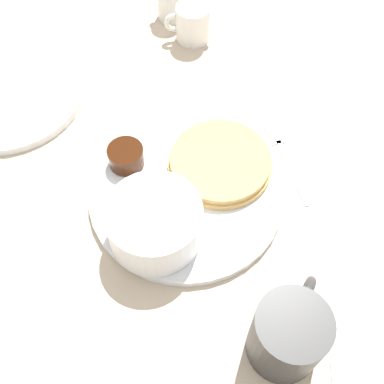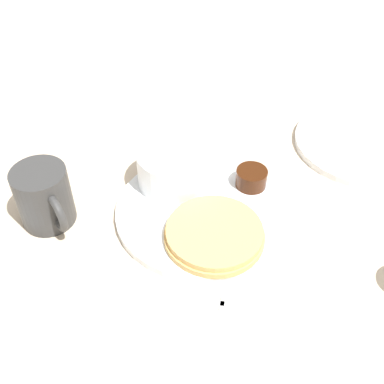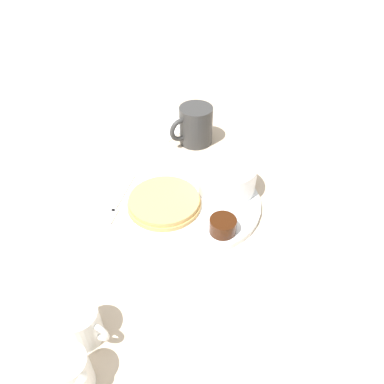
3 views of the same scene
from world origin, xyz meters
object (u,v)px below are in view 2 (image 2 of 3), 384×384
at_px(bowl, 175,166).
at_px(coffee_mug, 45,197).
at_px(fork, 208,301).
at_px(plate, 202,211).

height_order(bowl, coffee_mug, coffee_mug).
xyz_separation_m(coffee_mug, fork, (0.02, -0.27, -0.04)).
height_order(plate, coffee_mug, coffee_mug).
bearing_deg(coffee_mug, fork, -86.65).
height_order(coffee_mug, fork, coffee_mug).
bearing_deg(plate, fork, -142.23).
bearing_deg(plate, bowl, 69.38).
relative_size(coffee_mug, fork, 0.78).
relative_size(plate, fork, 1.84).
xyz_separation_m(bowl, fork, (-0.15, -0.16, -0.04)).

